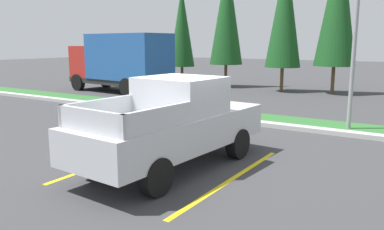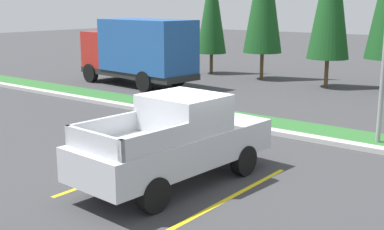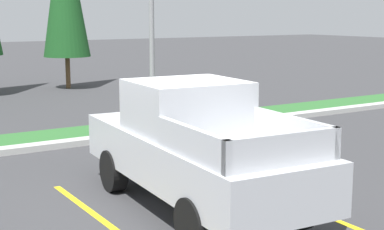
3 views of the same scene
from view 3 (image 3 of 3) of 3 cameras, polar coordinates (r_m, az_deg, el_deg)
ground_plane at (r=10.21m, az=-1.05°, el=-8.27°), size 120.00×120.00×0.00m
parking_line_near at (r=9.08m, az=-8.08°, el=-10.70°), size 0.12×4.80×0.01m
parking_line_far at (r=10.64m, az=7.47°, el=-7.58°), size 0.12×4.80×0.01m
curb_strip at (r=14.56m, az=-11.26°, el=-2.63°), size 56.00×0.40×0.15m
grass_median at (r=15.58m, az=-12.71°, el=-2.03°), size 56.00×1.80×0.06m
pickup_truck_main at (r=9.53m, az=0.21°, el=-3.10°), size 2.25×5.34×2.10m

